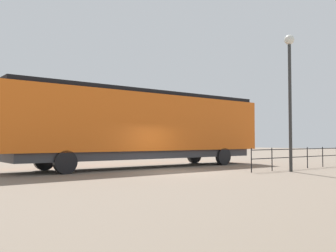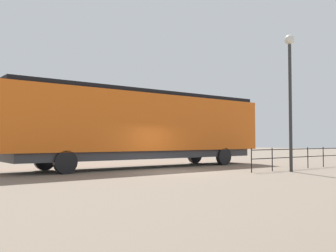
% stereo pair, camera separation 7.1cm
% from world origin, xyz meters
% --- Properties ---
extents(ground_plane, '(120.00, 120.00, 0.00)m').
position_xyz_m(ground_plane, '(0.00, 0.00, 0.00)').
color(ground_plane, '#756656').
extents(locomotive, '(3.06, 16.45, 4.40)m').
position_xyz_m(locomotive, '(-3.51, 1.10, 2.45)').
color(locomotive, orange).
rests_on(locomotive, ground_plane).
extents(lamp_post, '(0.50, 0.50, 6.93)m').
position_xyz_m(lamp_post, '(3.51, 4.69, 4.71)').
color(lamp_post, '#2D2D2D').
rests_on(lamp_post, ground_plane).
extents(platform_fence, '(0.05, 11.47, 1.19)m').
position_xyz_m(platform_fence, '(2.63, 8.44, 0.76)').
color(platform_fence, black).
rests_on(platform_fence, ground_plane).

